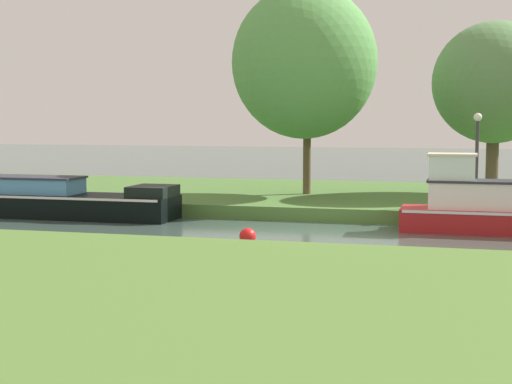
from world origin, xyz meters
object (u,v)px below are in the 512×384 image
(black_narrowboat, at_px, (6,197))
(willow_tree_left, at_px, (304,62))
(channel_buoy, at_px, (248,236))
(willow_tree_centre, at_px, (495,83))
(lamp_post, at_px, (477,147))

(black_narrowboat, bearing_deg, willow_tree_left, 27.61)
(black_narrowboat, xyz_separation_m, channel_buoy, (8.63, -3.46, -0.37))
(black_narrowboat, distance_m, willow_tree_centre, 16.07)
(channel_buoy, bearing_deg, lamp_post, 48.74)
(willow_tree_centre, relative_size, lamp_post, 2.12)
(black_narrowboat, distance_m, willow_tree_left, 10.33)
(willow_tree_left, distance_m, willow_tree_centre, 6.34)
(black_narrowboat, distance_m, lamp_post, 14.13)
(lamp_post, bearing_deg, willow_tree_centre, 81.35)
(willow_tree_left, height_order, willow_tree_centre, willow_tree_left)
(willow_tree_left, relative_size, willow_tree_centre, 1.20)
(willow_tree_left, distance_m, channel_buoy, 9.07)
(lamp_post, distance_m, channel_buoy, 8.12)
(black_narrowboat, height_order, willow_tree_left, willow_tree_left)
(willow_tree_centre, bearing_deg, channel_buoy, -120.85)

